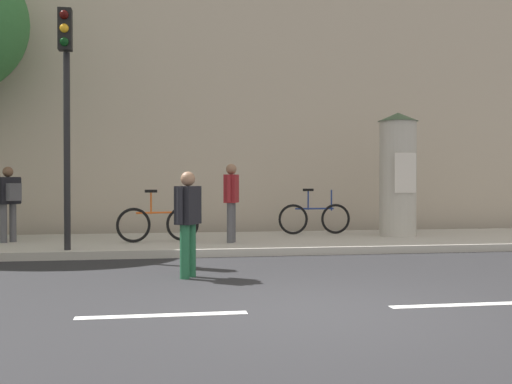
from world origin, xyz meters
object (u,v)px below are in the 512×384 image
pedestrian_tallest (188,216)px  bicycle_leaning (314,218)px  bicycle_upright (158,223)px  poster_column (398,174)px  pedestrian_in_red_top (231,197)px  traffic_light (66,89)px  pedestrian_near_pole (9,197)px

pedestrian_tallest → bicycle_leaning: (3.36, 5.44, -0.36)m
bicycle_leaning → bicycle_upright: same height
poster_column → pedestrian_tallest: bearing=-138.0°
pedestrian_tallest → pedestrian_in_red_top: 3.87m
pedestrian_tallest → bicycle_upright: bearing=95.1°
traffic_light → poster_column: 7.58m
pedestrian_tallest → bicycle_leaning: pedestrian_tallest is taller
pedestrian_in_red_top → bicycle_leaning: bearing=37.8°
traffic_light → pedestrian_in_red_top: 3.88m
poster_column → bicycle_upright: (-5.49, -0.51, -1.06)m
pedestrian_near_pole → bicycle_upright: size_ratio=0.90×
pedestrian_near_pole → bicycle_leaning: 6.86m
traffic_light → bicycle_upright: (1.68, 1.45, -2.55)m
bicycle_leaning → traffic_light: bearing=-152.8°
pedestrian_tallest → pedestrian_in_red_top: size_ratio=0.96×
pedestrian_in_red_top → bicycle_upright: pedestrian_in_red_top is taller
traffic_light → pedestrian_near_pole: bearing=127.2°
traffic_light → poster_column: size_ratio=1.53×
bicycle_leaning → bicycle_upright: bearing=-160.4°
bicycle_leaning → pedestrian_near_pole: bearing=-171.9°
bicycle_upright → pedestrian_in_red_top: bearing=-15.3°
pedestrian_tallest → pedestrian_near_pole: (-3.42, 4.47, 0.18)m
traffic_light → poster_column: bearing=15.3°
traffic_light → bicycle_leaning: 6.58m
pedestrian_in_red_top → bicycle_upright: bearing=164.7°
pedestrian_in_red_top → pedestrian_near_pole: 4.60m
pedestrian_near_pole → bicycle_leaning: (6.77, 0.97, -0.54)m
pedestrian_tallest → pedestrian_near_pole: bearing=127.4°
pedestrian_in_red_top → bicycle_upright: 1.64m
bicycle_upright → pedestrian_near_pole: bearing=173.3°
pedestrian_tallest → pedestrian_in_red_top: pedestrian_in_red_top is taller
poster_column → bicycle_upright: size_ratio=1.64×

